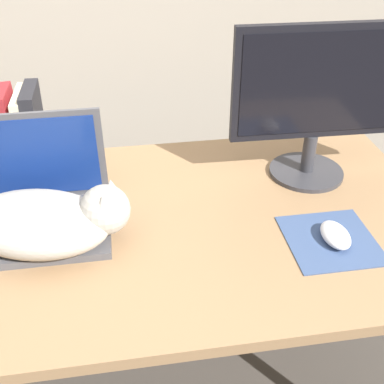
{
  "coord_description": "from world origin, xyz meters",
  "views": [
    {
      "loc": [
        -0.04,
        -0.54,
        1.44
      ],
      "look_at": [
        0.1,
        0.35,
        0.84
      ],
      "focal_mm": 45.0,
      "sensor_mm": 36.0,
      "label": 1
    }
  ],
  "objects_px": {
    "webcam": "(86,147)",
    "cat": "(46,221)",
    "external_monitor": "(317,99)",
    "computer_mouse": "(335,235)",
    "laptop": "(39,207)",
    "book_row": "(20,134)"
  },
  "relations": [
    {
      "from": "laptop",
      "to": "book_row",
      "type": "bearing_deg",
      "value": 104.09
    },
    {
      "from": "book_row",
      "to": "cat",
      "type": "bearing_deg",
      "value": -74.99
    },
    {
      "from": "computer_mouse",
      "to": "book_row",
      "type": "height_order",
      "value": "book_row"
    },
    {
      "from": "external_monitor",
      "to": "computer_mouse",
      "type": "bearing_deg",
      "value": -97.71
    },
    {
      "from": "external_monitor",
      "to": "cat",
      "type": "bearing_deg",
      "value": -163.61
    },
    {
      "from": "book_row",
      "to": "webcam",
      "type": "distance_m",
      "value": 0.18
    },
    {
      "from": "cat",
      "to": "external_monitor",
      "type": "bearing_deg",
      "value": 16.39
    },
    {
      "from": "laptop",
      "to": "book_row",
      "type": "relative_size",
      "value": 1.35
    },
    {
      "from": "laptop",
      "to": "webcam",
      "type": "bearing_deg",
      "value": 70.45
    },
    {
      "from": "external_monitor",
      "to": "computer_mouse",
      "type": "xyz_separation_m",
      "value": [
        -0.04,
        -0.29,
        -0.2
      ]
    },
    {
      "from": "cat",
      "to": "book_row",
      "type": "xyz_separation_m",
      "value": [
        -0.09,
        0.34,
        0.05
      ]
    },
    {
      "from": "laptop",
      "to": "webcam",
      "type": "relative_size",
      "value": 4.39
    },
    {
      "from": "laptop",
      "to": "external_monitor",
      "type": "xyz_separation_m",
      "value": [
        0.7,
        0.12,
        0.17
      ]
    },
    {
      "from": "webcam",
      "to": "cat",
      "type": "bearing_deg",
      "value": -101.65
    },
    {
      "from": "computer_mouse",
      "to": "book_row",
      "type": "xyz_separation_m",
      "value": [
        -0.73,
        0.43,
        0.09
      ]
    },
    {
      "from": "laptop",
      "to": "book_row",
      "type": "distance_m",
      "value": 0.27
    },
    {
      "from": "cat",
      "to": "external_monitor",
      "type": "height_order",
      "value": "external_monitor"
    },
    {
      "from": "external_monitor",
      "to": "computer_mouse",
      "type": "relative_size",
      "value": 4.42
    },
    {
      "from": "webcam",
      "to": "book_row",
      "type": "bearing_deg",
      "value": -171.07
    },
    {
      "from": "book_row",
      "to": "webcam",
      "type": "xyz_separation_m",
      "value": [
        0.17,
        0.03,
        -0.07
      ]
    },
    {
      "from": "external_monitor",
      "to": "computer_mouse",
      "type": "distance_m",
      "value": 0.36
    },
    {
      "from": "external_monitor",
      "to": "webcam",
      "type": "bearing_deg",
      "value": 164.41
    }
  ]
}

